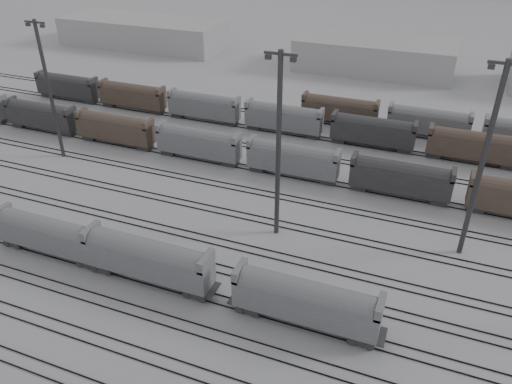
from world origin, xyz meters
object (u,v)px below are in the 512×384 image
(hopper_car_b, at_px, (148,257))
(light_mast_c, at_px, (278,145))
(hopper_car_a, at_px, (48,233))
(hopper_car_c, at_px, (306,300))

(hopper_car_b, relative_size, light_mast_c, 0.64)
(hopper_car_b, xyz_separation_m, light_mast_c, (10.59, 14.99, 9.64))
(hopper_car_a, height_order, light_mast_c, light_mast_c)
(hopper_car_a, height_order, hopper_car_c, hopper_car_c)
(hopper_car_b, bearing_deg, hopper_car_a, 180.00)
(hopper_car_a, distance_m, hopper_car_b, 14.56)
(hopper_car_c, bearing_deg, hopper_car_b, 180.00)
(hopper_car_a, relative_size, hopper_car_c, 0.93)
(hopper_car_b, height_order, hopper_car_c, hopper_car_b)
(hopper_car_a, bearing_deg, hopper_car_b, 0.00)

